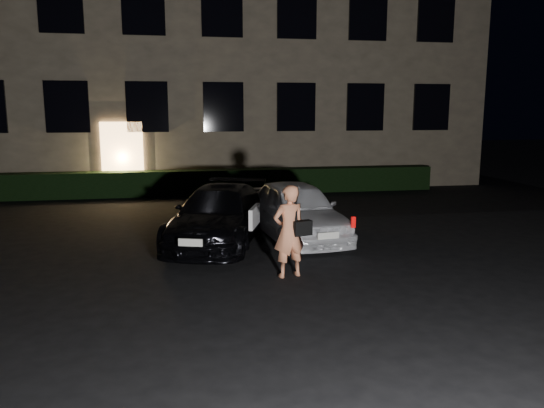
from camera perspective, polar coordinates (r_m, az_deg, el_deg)
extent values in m
plane|color=black|center=(8.54, 1.61, -9.70)|extent=(80.00, 80.00, 0.00)
cube|color=brown|center=(23.14, -6.29, 17.72)|extent=(20.00, 8.00, 12.00)
cube|color=#EFB169|center=(18.97, -15.78, 4.72)|extent=(1.40, 0.10, 2.50)
cube|color=black|center=(19.14, -21.17, 9.72)|extent=(1.40, 0.10, 1.70)
cube|color=black|center=(18.83, -13.27, 10.13)|extent=(1.40, 0.10, 1.70)
cube|color=black|center=(18.88, -5.24, 10.35)|extent=(1.40, 0.10, 1.70)
cube|color=black|center=(19.28, 2.61, 10.37)|extent=(1.40, 0.10, 1.70)
cube|color=black|center=(20.02, 10.00, 10.22)|extent=(1.40, 0.10, 1.70)
cube|color=black|center=(21.05, 16.77, 9.93)|extent=(1.40, 0.10, 1.70)
cube|color=black|center=(19.43, -21.80, 19.18)|extent=(1.40, 0.10, 1.70)
cube|color=black|center=(19.12, -13.68, 19.75)|extent=(1.40, 0.10, 1.70)
cube|color=black|center=(19.17, -5.40, 19.95)|extent=(1.40, 0.10, 1.70)
cube|color=black|center=(19.57, 2.69, 19.78)|extent=(1.40, 0.10, 1.70)
cube|color=black|center=(20.29, 10.29, 19.29)|extent=(1.40, 0.10, 1.70)
cube|color=black|center=(21.31, 17.22, 18.56)|extent=(1.40, 0.10, 1.70)
cube|color=black|center=(18.61, -4.99, 2.40)|extent=(15.00, 0.70, 0.85)
imported|color=black|center=(11.73, -5.70, -1.17)|extent=(2.96, 4.55, 1.23)
cube|color=white|center=(10.77, -1.90, -1.35)|extent=(0.35, 0.86, 0.41)
cube|color=silver|center=(9.69, -8.76, -4.11)|extent=(0.44, 0.18, 0.14)
imported|color=white|center=(12.01, 2.59, -0.66)|extent=(1.99, 4.02, 1.32)
cube|color=red|center=(10.11, 3.12, -2.35)|extent=(0.08, 0.06, 0.22)
cube|color=red|center=(10.53, 8.75, -1.95)|extent=(0.08, 0.06, 0.22)
cube|color=silver|center=(10.31, 6.07, -3.40)|extent=(0.44, 0.09, 0.13)
imported|color=#DF835A|center=(9.22, 1.83, -2.94)|extent=(0.68, 0.54, 1.63)
cube|color=black|center=(9.20, 3.27, -2.59)|extent=(0.36, 0.23, 0.26)
cube|color=black|center=(9.11, 2.58, -0.35)|extent=(0.05, 0.06, 0.51)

